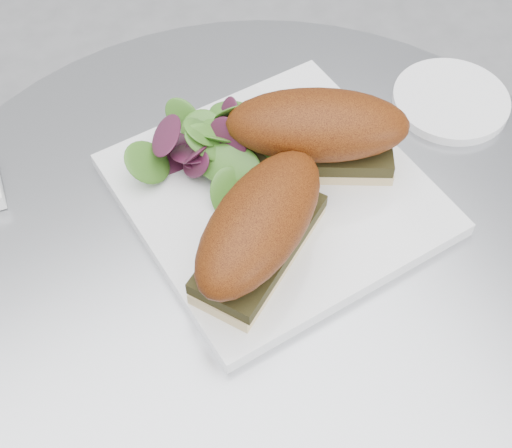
{
  "coord_description": "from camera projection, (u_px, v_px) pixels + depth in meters",
  "views": [
    {
      "loc": [
        -0.19,
        -0.3,
        1.28
      ],
      "look_at": [
        0.0,
        0.02,
        0.77
      ],
      "focal_mm": 50.0,
      "sensor_mm": 36.0,
      "label": 1
    }
  ],
  "objects": [
    {
      "name": "table",
      "position": [
        262.0,
        377.0,
        0.85
      ],
      "size": [
        0.7,
        0.7,
        0.73
      ],
      "color": "#A7A9AE",
      "rests_on": "ground"
    },
    {
      "name": "plate",
      "position": [
        276.0,
        194.0,
        0.69
      ],
      "size": [
        0.27,
        0.27,
        0.02
      ],
      "primitive_type": "cube",
      "rotation": [
        0.0,
        0.0,
        0.02
      ],
      "color": "white",
      "rests_on": "table"
    },
    {
      "name": "sandwich_left",
      "position": [
        260.0,
        228.0,
        0.6
      ],
      "size": [
        0.18,
        0.15,
        0.08
      ],
      "rotation": [
        0.0,
        0.0,
        0.51
      ],
      "color": "beige",
      "rests_on": "plate"
    },
    {
      "name": "sandwich_right",
      "position": [
        317.0,
        131.0,
        0.67
      ],
      "size": [
        0.19,
        0.16,
        0.08
      ],
      "rotation": [
        0.0,
        0.0,
        -0.56
      ],
      "color": "beige",
      "rests_on": "plate"
    },
    {
      "name": "salad",
      "position": [
        205.0,
        141.0,
        0.68
      ],
      "size": [
        0.12,
        0.12,
        0.05
      ],
      "primitive_type": null,
      "color": "#537E29",
      "rests_on": "plate"
    },
    {
      "name": "saucer",
      "position": [
        451.0,
        101.0,
        0.77
      ],
      "size": [
        0.12,
        0.12,
        0.01
      ],
      "primitive_type": "cylinder",
      "color": "white",
      "rests_on": "table"
    }
  ]
}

